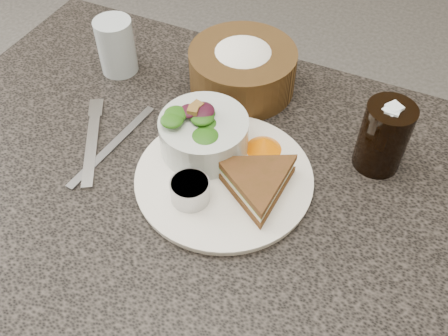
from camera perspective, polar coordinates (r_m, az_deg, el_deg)
The scene contains 11 objects.
dining_table at distance 1.10m, azimuth -2.23°, elevation -13.37°, with size 1.00×0.70×0.75m, color black.
dinner_plate at distance 0.78m, azimuth 0.00°, elevation -1.17°, with size 0.27×0.27×0.01m, color silver.
sandwich at distance 0.74m, azimuth 3.80°, elevation -1.65°, with size 0.15×0.15×0.04m, color #552F17, non-canonical shape.
salad_bowl at distance 0.78m, azimuth -2.33°, elevation 4.41°, with size 0.14×0.14×0.08m, color #BAC4BE, non-canonical shape.
dressing_ramekin at distance 0.73m, azimuth -3.89°, elevation -2.59°, with size 0.06×0.06×0.04m, color #A5A6A7.
orange_wedge at distance 0.80m, azimuth 4.60°, elevation 2.79°, with size 0.06×0.06×0.03m, color orange.
fork at distance 0.86m, azimuth -14.88°, elevation 2.53°, with size 0.02×0.18×0.00m, color #A7A7A7.
knife at distance 0.85m, azimuth -12.57°, elevation 2.54°, with size 0.01×0.21×0.00m, color gray.
bread_basket at distance 0.91m, azimuth 2.14°, elevation 11.86°, with size 0.19×0.19×0.11m, color brown, non-canonical shape.
cola_glass at distance 0.80m, azimuth 17.86°, elevation 3.71°, with size 0.07×0.07×0.13m, color black, non-canonical shape.
water_glass at distance 0.98m, azimuth -12.21°, elevation 13.45°, with size 0.07×0.07×0.11m, color #AAB9BF.
Camera 1 is at (0.26, -0.45, 1.35)m, focal length 40.00 mm.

